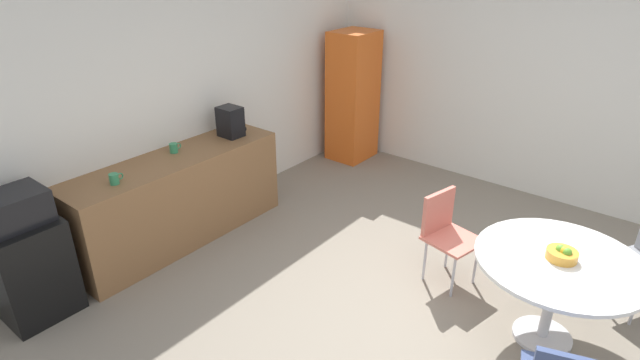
{
  "coord_description": "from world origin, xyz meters",
  "views": [
    {
      "loc": [
        -2.93,
        -1.26,
        2.81
      ],
      "look_at": [
        0.1,
        1.16,
        0.95
      ],
      "focal_mm": 28.32,
      "sensor_mm": 36.0,
      "label": 1
    }
  ],
  "objects_px": {
    "round_table": "(557,273)",
    "fruit_bowl": "(562,254)",
    "chair_coral": "(445,227)",
    "microwave": "(12,209)",
    "mug_red": "(114,179)",
    "locker_cabinet": "(353,97)",
    "mug_green": "(241,131)",
    "mini_fridge": "(30,269)",
    "mug_white": "(174,148)",
    "coffee_maker": "(230,122)"
  },
  "relations": [
    {
      "from": "round_table",
      "to": "mug_white",
      "type": "bearing_deg",
      "value": 101.96
    },
    {
      "from": "mug_white",
      "to": "mug_green",
      "type": "relative_size",
      "value": 1.0
    },
    {
      "from": "chair_coral",
      "to": "mug_red",
      "type": "height_order",
      "value": "mug_red"
    },
    {
      "from": "mug_red",
      "to": "round_table",
      "type": "bearing_deg",
      "value": -65.58
    },
    {
      "from": "microwave",
      "to": "mug_red",
      "type": "height_order",
      "value": "microwave"
    },
    {
      "from": "microwave",
      "to": "round_table",
      "type": "bearing_deg",
      "value": -55.9
    },
    {
      "from": "mug_white",
      "to": "coffee_maker",
      "type": "relative_size",
      "value": 0.4
    },
    {
      "from": "round_table",
      "to": "fruit_bowl",
      "type": "height_order",
      "value": "fruit_bowl"
    },
    {
      "from": "fruit_bowl",
      "to": "coffee_maker",
      "type": "xyz_separation_m",
      "value": [
        -0.08,
        3.38,
        0.29
      ]
    },
    {
      "from": "round_table",
      "to": "fruit_bowl",
      "type": "bearing_deg",
      "value": -0.85
    },
    {
      "from": "microwave",
      "to": "coffee_maker",
      "type": "xyz_separation_m",
      "value": [
        2.22,
        0.0,
        0.1
      ]
    },
    {
      "from": "locker_cabinet",
      "to": "chair_coral",
      "type": "bearing_deg",
      "value": -128.36
    },
    {
      "from": "mini_fridge",
      "to": "locker_cabinet",
      "type": "distance_m",
      "value": 4.35
    },
    {
      "from": "microwave",
      "to": "locker_cabinet",
      "type": "bearing_deg",
      "value": -1.32
    },
    {
      "from": "round_table",
      "to": "coffee_maker",
      "type": "relative_size",
      "value": 3.74
    },
    {
      "from": "chair_coral",
      "to": "microwave",
      "type": "bearing_deg",
      "value": 136.5
    },
    {
      "from": "chair_coral",
      "to": "coffee_maker",
      "type": "height_order",
      "value": "coffee_maker"
    },
    {
      "from": "mug_red",
      "to": "coffee_maker",
      "type": "relative_size",
      "value": 0.4
    },
    {
      "from": "mini_fridge",
      "to": "round_table",
      "type": "xyz_separation_m",
      "value": [
        2.29,
        -3.38,
        0.19
      ]
    },
    {
      "from": "round_table",
      "to": "locker_cabinet",
      "type": "bearing_deg",
      "value": 58.1
    },
    {
      "from": "fruit_bowl",
      "to": "coffee_maker",
      "type": "height_order",
      "value": "coffee_maker"
    },
    {
      "from": "mug_green",
      "to": "coffee_maker",
      "type": "bearing_deg",
      "value": 140.4
    },
    {
      "from": "microwave",
      "to": "mug_red",
      "type": "bearing_deg",
      "value": -6.54
    },
    {
      "from": "mug_red",
      "to": "mug_white",
      "type": "bearing_deg",
      "value": 13.86
    },
    {
      "from": "locker_cabinet",
      "to": "mug_red",
      "type": "bearing_deg",
      "value": 179.85
    },
    {
      "from": "locker_cabinet",
      "to": "mug_green",
      "type": "bearing_deg",
      "value": 179.0
    },
    {
      "from": "round_table",
      "to": "mug_red",
      "type": "bearing_deg",
      "value": 114.42
    },
    {
      "from": "mug_white",
      "to": "coffee_maker",
      "type": "bearing_deg",
      "value": -8.17
    },
    {
      "from": "locker_cabinet",
      "to": "round_table",
      "type": "bearing_deg",
      "value": -121.9
    },
    {
      "from": "chair_coral",
      "to": "fruit_bowl",
      "type": "distance_m",
      "value": 1.05
    },
    {
      "from": "microwave",
      "to": "chair_coral",
      "type": "xyz_separation_m",
      "value": [
        2.52,
        -2.39,
        -0.44
      ]
    },
    {
      "from": "mug_green",
      "to": "mini_fridge",
      "type": "bearing_deg",
      "value": 178.39
    },
    {
      "from": "microwave",
      "to": "coffee_maker",
      "type": "relative_size",
      "value": 1.5
    },
    {
      "from": "microwave",
      "to": "mug_green",
      "type": "bearing_deg",
      "value": -1.61
    },
    {
      "from": "locker_cabinet",
      "to": "mug_green",
      "type": "height_order",
      "value": "locker_cabinet"
    },
    {
      "from": "mini_fridge",
      "to": "chair_coral",
      "type": "bearing_deg",
      "value": -43.5
    },
    {
      "from": "mug_white",
      "to": "round_table",
      "type": "bearing_deg",
      "value": -78.04
    },
    {
      "from": "microwave",
      "to": "chair_coral",
      "type": "bearing_deg",
      "value": -43.5
    },
    {
      "from": "chair_coral",
      "to": "mug_white",
      "type": "distance_m",
      "value": 2.7
    },
    {
      "from": "locker_cabinet",
      "to": "mug_white",
      "type": "xyz_separation_m",
      "value": [
        -2.78,
        0.2,
        0.08
      ]
    },
    {
      "from": "mug_red",
      "to": "coffee_maker",
      "type": "xyz_separation_m",
      "value": [
        1.42,
        0.09,
        0.11
      ]
    },
    {
      "from": "chair_coral",
      "to": "mug_red",
      "type": "distance_m",
      "value": 2.9
    },
    {
      "from": "mini_fridge",
      "to": "mug_white",
      "type": "relative_size",
      "value": 6.44
    },
    {
      "from": "microwave",
      "to": "mug_white",
      "type": "distance_m",
      "value": 1.55
    },
    {
      "from": "microwave",
      "to": "locker_cabinet",
      "type": "xyz_separation_m",
      "value": [
        4.33,
        -0.1,
        -0.09
      ]
    },
    {
      "from": "microwave",
      "to": "mug_white",
      "type": "xyz_separation_m",
      "value": [
        1.55,
        0.1,
        -0.01
      ]
    },
    {
      "from": "mug_red",
      "to": "chair_coral",
      "type": "bearing_deg",
      "value": -53.14
    },
    {
      "from": "mini_fridge",
      "to": "chair_coral",
      "type": "xyz_separation_m",
      "value": [
        2.52,
        -2.39,
        0.11
      ]
    },
    {
      "from": "microwave",
      "to": "mug_green",
      "type": "xyz_separation_m",
      "value": [
        2.3,
        -0.06,
        -0.01
      ]
    },
    {
      "from": "round_table",
      "to": "fruit_bowl",
      "type": "distance_m",
      "value": 0.16
    }
  ]
}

